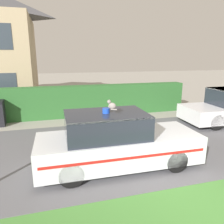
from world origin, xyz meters
TOP-DOWN VIEW (x-y plane):
  - ground_plane at (0.00, 0.00)m, footprint 80.00×80.00m
  - road_strip at (0.00, 3.56)m, footprint 28.00×5.50m
  - garden_hedge at (-1.25, 7.91)m, footprint 10.87×0.70m
  - police_car at (-1.35, 2.20)m, footprint 4.45×1.68m
  - cat at (-1.51, 2.07)m, footprint 0.24×0.27m

SIDE VIEW (x-z plane):
  - ground_plane at x=0.00m, z-range 0.00..0.00m
  - road_strip at x=0.00m, z-range 0.00..0.01m
  - police_car at x=-1.35m, z-range -0.11..1.58m
  - garden_hedge at x=-1.25m, z-range 0.00..1.58m
  - cat at x=-1.51m, z-range 1.68..1.93m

